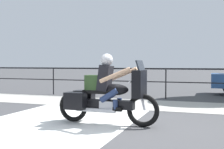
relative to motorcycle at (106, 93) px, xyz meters
name	(u,v)px	position (x,y,z in m)	size (l,w,h in m)	color
ground_plane	(130,126)	(0.60, -0.05, -0.71)	(120.00, 120.00, 0.00)	#424244
sidewalk_band	(158,105)	(0.60, 3.35, -0.71)	(44.00, 2.40, 0.01)	#A8A59E
crosswalk_band	(55,122)	(-1.20, -0.25, -0.71)	(3.53, 6.00, 0.01)	silver
fence_railing	(166,75)	(0.60, 5.12, 0.25)	(36.00, 0.05, 1.23)	black
motorcycle	(106,93)	(0.00, 0.00, 0.00)	(2.45, 0.76, 1.63)	black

